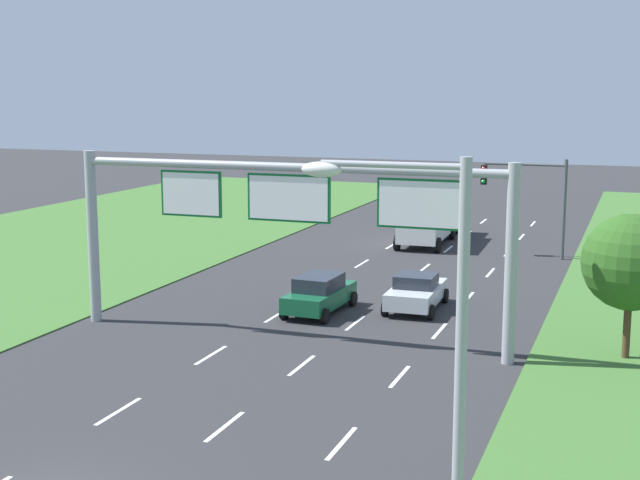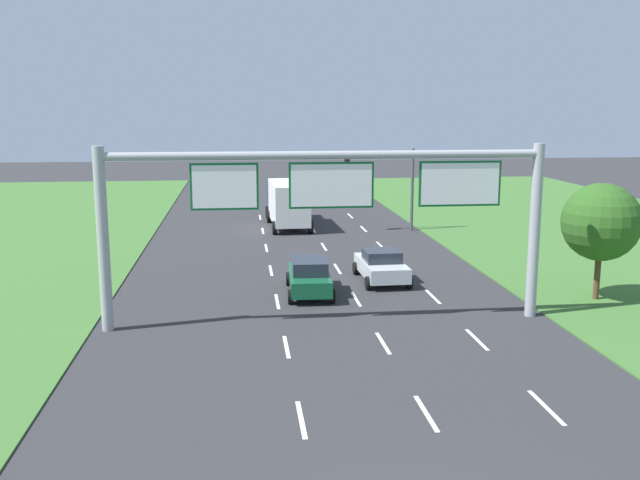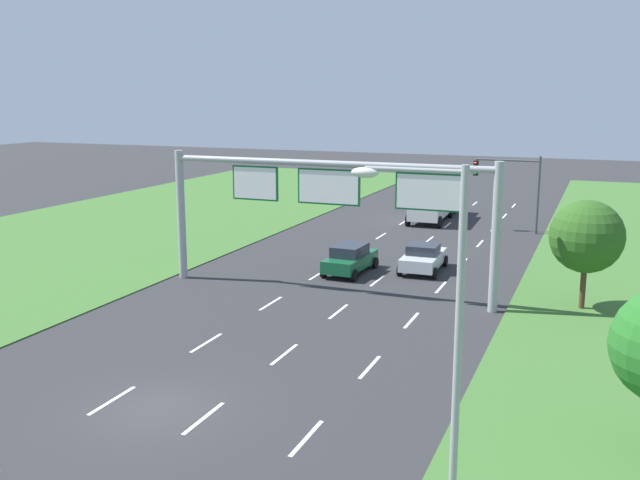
% 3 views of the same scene
% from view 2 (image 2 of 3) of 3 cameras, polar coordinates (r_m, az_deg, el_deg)
% --- Properties ---
extents(lane_dashes_inner_left, '(0.14, 68.40, 0.01)m').
position_cam_2_polar(lane_dashes_inner_left, '(28.49, -3.11, -6.54)').
color(lane_dashes_inner_left, white).
rests_on(lane_dashes_inner_left, ground_plane).
extents(lane_dashes_inner_right, '(0.14, 68.40, 0.01)m').
position_cam_2_polar(lane_dashes_inner_right, '(28.89, 3.88, -6.30)').
color(lane_dashes_inner_right, white).
rests_on(lane_dashes_inner_right, ground_plane).
extents(lane_dashes_slip, '(0.14, 68.40, 0.01)m').
position_cam_2_polar(lane_dashes_slip, '(29.71, 10.57, -5.99)').
color(lane_dashes_slip, white).
rests_on(lane_dashes_slip, ground_plane).
extents(car_near_red, '(2.20, 4.42, 1.63)m').
position_cam_2_polar(car_near_red, '(32.35, -0.86, -2.90)').
color(car_near_red, '#145633').
rests_on(car_near_red, ground_plane).
extents(car_lead_silver, '(2.27, 4.29, 1.55)m').
position_cam_2_polar(car_lead_silver, '(34.83, 4.94, -2.05)').
color(car_lead_silver, silver).
rests_on(car_lead_silver, ground_plane).
extents(box_truck, '(2.89, 8.46, 3.19)m').
position_cam_2_polar(box_truck, '(50.68, -2.63, 3.08)').
color(box_truck, navy).
rests_on(box_truck, ground_plane).
extents(sign_gantry, '(17.24, 0.44, 7.00)m').
position_cam_2_polar(sign_gantry, '(27.33, 1.08, 3.34)').
color(sign_gantry, '#9EA0A5').
rests_on(sign_gantry, ground_plane).
extents(traffic_light_mast, '(4.76, 0.49, 5.60)m').
position_cam_2_polar(traffic_light_mast, '(48.40, 5.18, 5.23)').
color(traffic_light_mast, '#47494F').
rests_on(traffic_light_mast, ground_plane).
extents(roadside_tree_mid, '(3.39, 3.39, 5.19)m').
position_cam_2_polar(roadside_tree_mid, '(33.11, 21.57, 1.34)').
color(roadside_tree_mid, '#513823').
rests_on(roadside_tree_mid, ground_plane).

